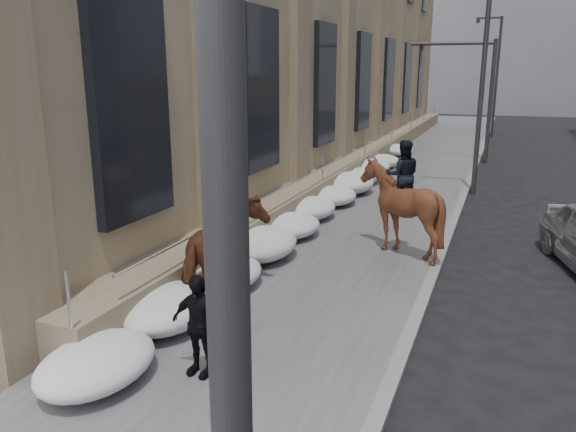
% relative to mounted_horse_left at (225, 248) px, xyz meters
% --- Properties ---
extents(ground, '(140.00, 140.00, 0.00)m').
position_rel_mounted_horse_left_xyz_m(ground, '(1.10, -1.51, -1.16)').
color(ground, black).
rests_on(ground, ground).
extents(sidewalk, '(5.00, 80.00, 0.12)m').
position_rel_mounted_horse_left_xyz_m(sidewalk, '(1.10, 8.49, -1.10)').
color(sidewalk, '#49494B').
rests_on(sidewalk, ground).
extents(curb, '(0.24, 80.00, 0.12)m').
position_rel_mounted_horse_left_xyz_m(curb, '(3.72, 8.49, -1.10)').
color(curb, slate).
rests_on(curb, ground).
extents(bg_building_far, '(24.00, 12.00, 20.00)m').
position_rel_mounted_horse_left_xyz_m(bg_building_far, '(-4.90, 70.49, 8.84)').
color(bg_building_far, gray).
rests_on(bg_building_far, ground).
extents(streetlight_near, '(1.71, 0.24, 8.00)m').
position_rel_mounted_horse_left_xyz_m(streetlight_near, '(3.84, -7.51, 3.42)').
color(streetlight_near, '#2D2D30').
rests_on(streetlight_near, ground).
extents(streetlight_mid, '(1.71, 0.24, 8.00)m').
position_rel_mounted_horse_left_xyz_m(streetlight_mid, '(3.84, 12.49, 3.42)').
color(streetlight_mid, '#2D2D30').
rests_on(streetlight_mid, ground).
extents(streetlight_far, '(1.71, 0.24, 8.00)m').
position_rel_mounted_horse_left_xyz_m(streetlight_far, '(3.84, 32.49, 3.42)').
color(streetlight_far, '#2D2D30').
rests_on(streetlight_far, ground).
extents(traffic_signal, '(4.10, 0.22, 6.00)m').
position_rel_mounted_horse_left_xyz_m(traffic_signal, '(3.17, 20.49, 2.85)').
color(traffic_signal, '#2D2D30').
rests_on(traffic_signal, ground).
extents(snow_bank, '(1.70, 18.10, 0.76)m').
position_rel_mounted_horse_left_xyz_m(snow_bank, '(-0.32, 6.59, -0.69)').
color(snow_bank, silver).
rests_on(snow_bank, sidewalk).
extents(mounted_horse_left, '(1.08, 2.30, 2.63)m').
position_rel_mounted_horse_left_xyz_m(mounted_horse_left, '(0.00, 0.00, 0.00)').
color(mounted_horse_left, '#4A2516').
rests_on(mounted_horse_left, sidewalk).
extents(mounted_horse_right, '(2.41, 2.57, 2.81)m').
position_rel_mounted_horse_left_xyz_m(mounted_horse_right, '(2.70, 4.15, 0.20)').
color(mounted_horse_right, '#472314').
rests_on(mounted_horse_right, sidewalk).
extents(pedestrian, '(0.96, 0.47, 1.58)m').
position_rel_mounted_horse_left_xyz_m(pedestrian, '(0.99, -2.76, -0.25)').
color(pedestrian, black).
rests_on(pedestrian, sidewalk).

